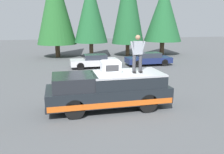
% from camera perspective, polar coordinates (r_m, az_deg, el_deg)
% --- Properties ---
extents(ground_plane, '(90.00, 90.00, 0.00)m').
position_cam_1_polar(ground_plane, '(11.07, 0.42, -7.35)').
color(ground_plane, '#4C4F51').
extents(pickup_truck, '(2.01, 5.54, 1.65)m').
position_cam_1_polar(pickup_truck, '(10.69, -0.92, -3.17)').
color(pickup_truck, black).
rests_on(pickup_truck, ground).
extents(compressor_unit, '(0.65, 0.84, 0.56)m').
position_cam_1_polar(compressor_unit, '(10.61, -0.33, 2.55)').
color(compressor_unit, silver).
rests_on(compressor_unit, pickup_truck).
extents(person_on_truck_bed, '(0.29, 0.72, 1.69)m').
position_cam_1_polar(person_on_truck_bed, '(10.55, 6.22, 5.85)').
color(person_on_truck_bed, '#333338').
rests_on(person_on_truck_bed, pickup_truck).
extents(parked_car_navy, '(1.64, 4.10, 1.16)m').
position_cam_1_polar(parked_car_navy, '(21.76, 8.89, 4.36)').
color(parked_car_navy, navy).
rests_on(parked_car_navy, ground).
extents(parked_car_silver, '(1.64, 4.10, 1.16)m').
position_cam_1_polar(parked_car_silver, '(20.39, -4.28, 3.89)').
color(parked_car_silver, silver).
rests_on(parked_car_silver, ground).
extents(conifer_far_left, '(4.41, 4.41, 8.21)m').
position_cam_1_polar(conifer_far_left, '(28.97, 12.43, 15.00)').
color(conifer_far_left, '#4C3826').
rests_on(conifer_far_left, ground).
extents(conifer_left, '(3.69, 3.69, 10.84)m').
position_cam_1_polar(conifer_left, '(27.54, 3.98, 17.90)').
color(conifer_left, '#4C3826').
rests_on(conifer_left, ground).
extents(conifer_center_left, '(3.66, 3.66, 8.53)m').
position_cam_1_polar(conifer_center_left, '(26.23, -5.25, 15.84)').
color(conifer_center_left, '#4C3826').
rests_on(conifer_center_left, ground).
extents(conifer_center_right, '(4.29, 4.29, 9.96)m').
position_cam_1_polar(conifer_center_right, '(27.06, -13.63, 16.76)').
color(conifer_center_right, '#4C3826').
rests_on(conifer_center_right, ground).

